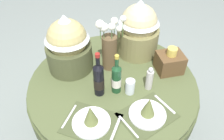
{
  "coord_description": "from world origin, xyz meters",
  "views": [
    {
      "loc": [
        -0.28,
        -1.16,
        1.91
      ],
      "look_at": [
        0.0,
        0.03,
        0.81
      ],
      "focal_mm": 35.77,
      "sensor_mm": 36.0,
      "label": 1
    }
  ],
  "objects_px": {
    "wine_bottle_centre": "(99,79)",
    "pepper_mill": "(149,79)",
    "dining_table": "(113,93)",
    "gift_tub_back_left": "(68,42)",
    "woven_basket_side_right": "(170,62)",
    "flower_vase": "(109,47)",
    "place_setting_right": "(148,111)",
    "wine_bottle_left": "(117,78)",
    "tumbler_near_right": "(130,87)",
    "gift_tub_back_right": "(139,27)",
    "place_setting_left": "(91,119)"
  },
  "relations": [
    {
      "from": "wine_bottle_centre",
      "to": "pepper_mill",
      "type": "height_order",
      "value": "wine_bottle_centre"
    },
    {
      "from": "dining_table",
      "to": "pepper_mill",
      "type": "bearing_deg",
      "value": -28.97
    },
    {
      "from": "dining_table",
      "to": "gift_tub_back_left",
      "type": "bearing_deg",
      "value": 141.05
    },
    {
      "from": "woven_basket_side_right",
      "to": "flower_vase",
      "type": "bearing_deg",
      "value": 161.94
    },
    {
      "from": "place_setting_right",
      "to": "gift_tub_back_left",
      "type": "bearing_deg",
      "value": 125.99
    },
    {
      "from": "wine_bottle_left",
      "to": "gift_tub_back_left",
      "type": "bearing_deg",
      "value": 130.76
    },
    {
      "from": "dining_table",
      "to": "woven_basket_side_right",
      "type": "distance_m",
      "value": 0.5
    },
    {
      "from": "flower_vase",
      "to": "wine_bottle_left",
      "type": "relative_size",
      "value": 1.42
    },
    {
      "from": "wine_bottle_left",
      "to": "tumbler_near_right",
      "type": "distance_m",
      "value": 0.11
    },
    {
      "from": "gift_tub_back_right",
      "to": "flower_vase",
      "type": "bearing_deg",
      "value": -151.82
    },
    {
      "from": "place_setting_left",
      "to": "wine_bottle_centre",
      "type": "bearing_deg",
      "value": 68.41
    },
    {
      "from": "woven_basket_side_right",
      "to": "pepper_mill",
      "type": "bearing_deg",
      "value": -146.04
    },
    {
      "from": "place_setting_left",
      "to": "wine_bottle_left",
      "type": "bearing_deg",
      "value": 47.37
    },
    {
      "from": "place_setting_right",
      "to": "wine_bottle_centre",
      "type": "height_order",
      "value": "wine_bottle_centre"
    },
    {
      "from": "place_setting_right",
      "to": "gift_tub_back_left",
      "type": "distance_m",
      "value": 0.76
    },
    {
      "from": "dining_table",
      "to": "wine_bottle_left",
      "type": "relative_size",
      "value": 4.01
    },
    {
      "from": "tumbler_near_right",
      "to": "place_setting_right",
      "type": "bearing_deg",
      "value": -76.39
    },
    {
      "from": "dining_table",
      "to": "wine_bottle_left",
      "type": "height_order",
      "value": "wine_bottle_left"
    },
    {
      "from": "dining_table",
      "to": "place_setting_right",
      "type": "xyz_separation_m",
      "value": [
        0.14,
        -0.36,
        0.18
      ]
    },
    {
      "from": "dining_table",
      "to": "place_setting_left",
      "type": "height_order",
      "value": "place_setting_left"
    },
    {
      "from": "place_setting_left",
      "to": "tumbler_near_right",
      "type": "height_order",
      "value": "place_setting_left"
    },
    {
      "from": "woven_basket_side_right",
      "to": "gift_tub_back_left",
      "type": "bearing_deg",
      "value": 163.89
    },
    {
      "from": "tumbler_near_right",
      "to": "flower_vase",
      "type": "bearing_deg",
      "value": 104.61
    },
    {
      "from": "flower_vase",
      "to": "woven_basket_side_right",
      "type": "relative_size",
      "value": 2.14
    },
    {
      "from": "tumbler_near_right",
      "to": "pepper_mill",
      "type": "bearing_deg",
      "value": 4.61
    },
    {
      "from": "dining_table",
      "to": "place_setting_right",
      "type": "bearing_deg",
      "value": -68.4
    },
    {
      "from": "pepper_mill",
      "to": "wine_bottle_left",
      "type": "bearing_deg",
      "value": 173.64
    },
    {
      "from": "dining_table",
      "to": "pepper_mill",
      "type": "xyz_separation_m",
      "value": [
        0.23,
        -0.13,
        0.22
      ]
    },
    {
      "from": "wine_bottle_centre",
      "to": "pepper_mill",
      "type": "distance_m",
      "value": 0.36
    },
    {
      "from": "dining_table",
      "to": "gift_tub_back_left",
      "type": "xyz_separation_m",
      "value": [
        -0.29,
        0.23,
        0.37
      ]
    },
    {
      "from": "dining_table",
      "to": "gift_tub_back_right",
      "type": "distance_m",
      "value": 0.57
    },
    {
      "from": "woven_basket_side_right",
      "to": "gift_tub_back_right",
      "type": "bearing_deg",
      "value": 120.32
    },
    {
      "from": "place_setting_right",
      "to": "gift_tub_back_left",
      "type": "relative_size",
      "value": 0.9
    },
    {
      "from": "dining_table",
      "to": "wine_bottle_centre",
      "type": "relative_size",
      "value": 3.66
    },
    {
      "from": "place_setting_right",
      "to": "woven_basket_side_right",
      "type": "relative_size",
      "value": 1.94
    },
    {
      "from": "gift_tub_back_right",
      "to": "woven_basket_side_right",
      "type": "xyz_separation_m",
      "value": [
        0.17,
        -0.29,
        -0.17
      ]
    },
    {
      "from": "wine_bottle_left",
      "to": "wine_bottle_centre",
      "type": "xyz_separation_m",
      "value": [
        -0.12,
        0.01,
        0.01
      ]
    },
    {
      "from": "flower_vase",
      "to": "place_setting_left",
      "type": "bearing_deg",
      "value": -114.31
    },
    {
      "from": "place_setting_left",
      "to": "woven_basket_side_right",
      "type": "bearing_deg",
      "value": 28.26
    },
    {
      "from": "place_setting_right",
      "to": "woven_basket_side_right",
      "type": "height_order",
      "value": "woven_basket_side_right"
    },
    {
      "from": "dining_table",
      "to": "wine_bottle_centre",
      "type": "distance_m",
      "value": 0.31
    },
    {
      "from": "gift_tub_back_right",
      "to": "dining_table",
      "type": "bearing_deg",
      "value": -132.44
    },
    {
      "from": "place_setting_left",
      "to": "wine_bottle_centre",
      "type": "distance_m",
      "value": 0.28
    },
    {
      "from": "woven_basket_side_right",
      "to": "tumbler_near_right",
      "type": "bearing_deg",
      "value": -156.29
    },
    {
      "from": "wine_bottle_centre",
      "to": "tumbler_near_right",
      "type": "xyz_separation_m",
      "value": [
        0.21,
        -0.04,
        -0.08
      ]
    },
    {
      "from": "flower_vase",
      "to": "wine_bottle_centre",
      "type": "xyz_separation_m",
      "value": [
        -0.13,
        -0.26,
        -0.06
      ]
    },
    {
      "from": "place_setting_left",
      "to": "wine_bottle_left",
      "type": "height_order",
      "value": "wine_bottle_left"
    },
    {
      "from": "wine_bottle_centre",
      "to": "wine_bottle_left",
      "type": "bearing_deg",
      "value": -2.34
    },
    {
      "from": "wine_bottle_centre",
      "to": "tumbler_near_right",
      "type": "bearing_deg",
      "value": -11.37
    },
    {
      "from": "wine_bottle_centre",
      "to": "gift_tub_back_left",
      "type": "bearing_deg",
      "value": 116.74
    }
  ]
}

